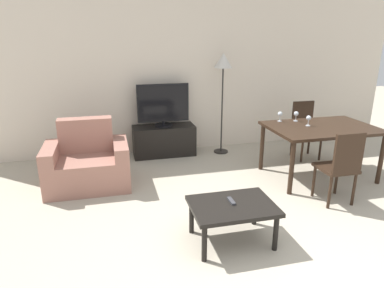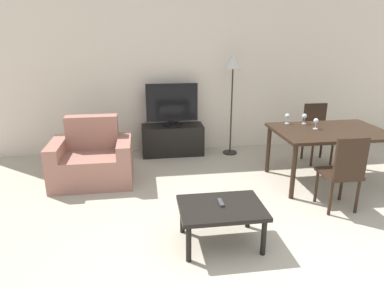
{
  "view_description": "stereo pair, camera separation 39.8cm",
  "coord_description": "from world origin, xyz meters",
  "px_view_note": "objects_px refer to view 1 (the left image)",
  "views": [
    {
      "loc": [
        -1.39,
        -2.18,
        1.96
      ],
      "look_at": [
        -0.42,
        1.74,
        0.65
      ],
      "focal_mm": 32.0,
      "sensor_mm": 36.0,
      "label": 1
    },
    {
      "loc": [
        -1.0,
        -2.25,
        1.96
      ],
      "look_at": [
        -0.42,
        1.74,
        0.65
      ],
      "focal_mm": 32.0,
      "sensor_mm": 36.0,
      "label": 2
    }
  ],
  "objects_px": {
    "coffee_table": "(232,209)",
    "dining_table": "(321,132)",
    "tv_stand": "(164,140)",
    "armchair": "(88,164)",
    "wine_glass_right": "(296,114)",
    "remote_primary": "(231,201)",
    "wine_glass_left": "(280,115)",
    "floor_lamp": "(223,68)",
    "wine_glass_center": "(309,119)",
    "dining_chair_far": "(305,127)",
    "dining_chair_near": "(341,165)",
    "tv": "(163,105)"
  },
  "relations": [
    {
      "from": "armchair",
      "to": "dining_table",
      "type": "xyz_separation_m",
      "value": [
        3.16,
        -0.46,
        0.36
      ]
    },
    {
      "from": "armchair",
      "to": "tv",
      "type": "distance_m",
      "value": 1.62
    },
    {
      "from": "tv_stand",
      "to": "coffee_table",
      "type": "distance_m",
      "value": 2.66
    },
    {
      "from": "tv_stand",
      "to": "dining_chair_near",
      "type": "bearing_deg",
      "value": -52.25
    },
    {
      "from": "dining_chair_near",
      "to": "wine_glass_center",
      "type": "relative_size",
      "value": 6.22
    },
    {
      "from": "armchair",
      "to": "floor_lamp",
      "type": "relative_size",
      "value": 0.64
    },
    {
      "from": "tv",
      "to": "wine_glass_left",
      "type": "bearing_deg",
      "value": -33.64
    },
    {
      "from": "wine_glass_left",
      "to": "tv_stand",
      "type": "bearing_deg",
      "value": 146.3
    },
    {
      "from": "coffee_table",
      "to": "dining_chair_far",
      "type": "bearing_deg",
      "value": 45.48
    },
    {
      "from": "wine_glass_right",
      "to": "coffee_table",
      "type": "bearing_deg",
      "value": -134.32
    },
    {
      "from": "wine_glass_right",
      "to": "tv_stand",
      "type": "bearing_deg",
      "value": 148.94
    },
    {
      "from": "tv_stand",
      "to": "wine_glass_right",
      "type": "bearing_deg",
      "value": -31.06
    },
    {
      "from": "armchair",
      "to": "floor_lamp",
      "type": "bearing_deg",
      "value": 21.67
    },
    {
      "from": "remote_primary",
      "to": "wine_glass_left",
      "type": "height_order",
      "value": "wine_glass_left"
    },
    {
      "from": "dining_chair_near",
      "to": "dining_chair_far",
      "type": "distance_m",
      "value": 1.68
    },
    {
      "from": "floor_lamp",
      "to": "remote_primary",
      "type": "bearing_deg",
      "value": -106.49
    },
    {
      "from": "remote_primary",
      "to": "wine_glass_left",
      "type": "bearing_deg",
      "value": 50.32
    },
    {
      "from": "coffee_table",
      "to": "wine_glass_left",
      "type": "relative_size",
      "value": 5.51
    },
    {
      "from": "tv_stand",
      "to": "floor_lamp",
      "type": "height_order",
      "value": "floor_lamp"
    },
    {
      "from": "coffee_table",
      "to": "dining_chair_near",
      "type": "relative_size",
      "value": 0.88
    },
    {
      "from": "tv_stand",
      "to": "dining_chair_far",
      "type": "distance_m",
      "value": 2.32
    },
    {
      "from": "wine_glass_left",
      "to": "wine_glass_right",
      "type": "bearing_deg",
      "value": -10.05
    },
    {
      "from": "armchair",
      "to": "dining_chair_far",
      "type": "xyz_separation_m",
      "value": [
        3.41,
        0.34,
        0.2
      ]
    },
    {
      "from": "dining_table",
      "to": "wine_glass_center",
      "type": "relative_size",
      "value": 9.92
    },
    {
      "from": "coffee_table",
      "to": "wine_glass_center",
      "type": "relative_size",
      "value": 5.51
    },
    {
      "from": "dining_chair_far",
      "to": "wine_glass_left",
      "type": "relative_size",
      "value": 6.22
    },
    {
      "from": "dining_chair_far",
      "to": "wine_glass_center",
      "type": "relative_size",
      "value": 6.22
    },
    {
      "from": "remote_primary",
      "to": "dining_chair_far",
      "type": "bearing_deg",
      "value": 44.85
    },
    {
      "from": "coffee_table",
      "to": "wine_glass_left",
      "type": "bearing_deg",
      "value": 51.08
    },
    {
      "from": "dining_chair_near",
      "to": "wine_glass_left",
      "type": "bearing_deg",
      "value": 98.56
    },
    {
      "from": "wine_glass_left",
      "to": "tv",
      "type": "bearing_deg",
      "value": 146.36
    },
    {
      "from": "coffee_table",
      "to": "dining_table",
      "type": "relative_size",
      "value": 0.55
    },
    {
      "from": "dining_chair_far",
      "to": "wine_glass_left",
      "type": "height_order",
      "value": "dining_chair_far"
    },
    {
      "from": "floor_lamp",
      "to": "wine_glass_center",
      "type": "relative_size",
      "value": 11.4
    },
    {
      "from": "floor_lamp",
      "to": "remote_primary",
      "type": "height_order",
      "value": "floor_lamp"
    },
    {
      "from": "wine_glass_center",
      "to": "armchair",
      "type": "bearing_deg",
      "value": 172.64
    },
    {
      "from": "dining_chair_far",
      "to": "wine_glass_center",
      "type": "height_order",
      "value": "dining_chair_far"
    },
    {
      "from": "tv_stand",
      "to": "coffee_table",
      "type": "xyz_separation_m",
      "value": [
        0.23,
        -2.65,
        0.1
      ]
    },
    {
      "from": "tv_stand",
      "to": "armchair",
      "type": "bearing_deg",
      "value": -140.92
    },
    {
      "from": "floor_lamp",
      "to": "wine_glass_center",
      "type": "xyz_separation_m",
      "value": [
        0.83,
        -1.24,
        -0.58
      ]
    },
    {
      "from": "armchair",
      "to": "coffee_table",
      "type": "bearing_deg",
      "value": -50.13
    },
    {
      "from": "coffee_table",
      "to": "remote_primary",
      "type": "height_order",
      "value": "remote_primary"
    },
    {
      "from": "coffee_table",
      "to": "dining_chair_far",
      "type": "relative_size",
      "value": 0.88
    },
    {
      "from": "coffee_table",
      "to": "wine_glass_right",
      "type": "relative_size",
      "value": 5.51
    },
    {
      "from": "wine_glass_left",
      "to": "wine_glass_center",
      "type": "height_order",
      "value": "same"
    },
    {
      "from": "remote_primary",
      "to": "wine_glass_right",
      "type": "height_order",
      "value": "wine_glass_right"
    },
    {
      "from": "tv",
      "to": "wine_glass_left",
      "type": "xyz_separation_m",
      "value": [
        1.54,
        -1.02,
        -0.01
      ]
    },
    {
      "from": "coffee_table",
      "to": "floor_lamp",
      "type": "height_order",
      "value": "floor_lamp"
    },
    {
      "from": "tv",
      "to": "dining_chair_far",
      "type": "relative_size",
      "value": 0.92
    },
    {
      "from": "armchair",
      "to": "floor_lamp",
      "type": "height_order",
      "value": "floor_lamp"
    }
  ]
}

